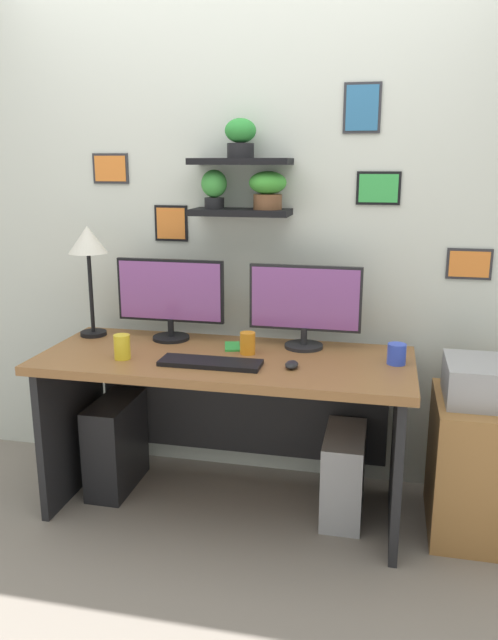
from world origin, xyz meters
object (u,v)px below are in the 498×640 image
at_px(printer, 492,382).
at_px(desk_lamp, 88,248).
at_px(pen_cup, 248,343).
at_px(water_cup, 122,347).
at_px(desk, 228,395).
at_px(drawer_cabinet, 483,466).
at_px(keyboard, 210,363).
at_px(coffee_mug, 397,354).
at_px(computer_tower_left, 116,444).
at_px(computer_mouse, 292,365).
at_px(cell_phone, 233,346).
at_px(monitor_right, 305,304).
at_px(computer_tower_right, 344,474).
at_px(monitor_left, 170,296).

bearing_deg(printer, desk_lamp, 175.93).
distance_m(pen_cup, water_cup, 0.56).
distance_m(desk, drawer_cabinet, 1.17).
relative_size(keyboard, pen_cup, 4.40).
bearing_deg(coffee_mug, computer_tower_left, 179.41).
distance_m(computer_mouse, cell_phone, 0.39).
distance_m(monitor_right, computer_mouse, 0.37).
bearing_deg(computer_tower_left, computer_mouse, -10.45).
distance_m(desk, computer_mouse, 0.42).
bearing_deg(desk_lamp, computer_mouse, -15.65).
bearing_deg(computer_tower_right, computer_mouse, -144.75).
relative_size(drawer_cabinet, printer, 1.61).
height_order(monitor_left, coffee_mug, monitor_left).
xyz_separation_m(computer_mouse, water_cup, (-0.75, -0.03, 0.04)).
bearing_deg(computer_tower_right, water_cup, -168.69).
relative_size(monitor_left, cell_phone, 3.80).
height_order(desk, computer_tower_left, desk).
xyz_separation_m(keyboard, pen_cup, (0.12, 0.19, 0.04)).
xyz_separation_m(monitor_right, computer_mouse, (-0.01, -0.32, -0.19)).
height_order(cell_phone, drawer_cabinet, cell_phone).
distance_m(keyboard, drawer_cabinet, 1.27).
relative_size(computer_tower_left, computer_tower_right, 1.15).
bearing_deg(computer_tower_right, monitor_left, 169.83).
height_order(keyboard, printer, printer).
distance_m(cell_phone, pen_cup, 0.13).
distance_m(desk, coffee_mug, 0.79).
distance_m(keyboard, computer_mouse, 0.35).
height_order(keyboard, desk_lamp, desk_lamp).
xyz_separation_m(desk, monitor_right, (0.33, 0.16, 0.42)).
height_order(coffee_mug, pen_cup, pen_cup).
height_order(desk, computer_mouse, computer_mouse).
height_order(desk, desk_lamp, desk_lamp).
bearing_deg(desk, computer_tower_right, 0.54).
relative_size(water_cup, drawer_cabinet, 0.18).
distance_m(cell_phone, coffee_mug, 0.75).
bearing_deg(water_cup, monitor_left, 73.47).
bearing_deg(pen_cup, water_cup, -159.77).
relative_size(desk, water_cup, 15.18).
xyz_separation_m(monitor_left, computer_mouse, (0.65, -0.32, -0.20)).
relative_size(monitor_right, printer, 1.37).
relative_size(computer_mouse, water_cup, 0.82).
distance_m(keyboard, pen_cup, 0.23).
relative_size(water_cup, printer, 0.29).
bearing_deg(cell_phone, desk_lamp, 160.83).
height_order(water_cup, computer_tower_right, water_cup).
bearing_deg(monitor_right, desk_lamp, -178.77).
bearing_deg(keyboard, desk, 81.47).
relative_size(pen_cup, computer_tower_right, 0.25).
distance_m(computer_mouse, computer_tower_right, 0.63).
distance_m(desk, pen_cup, 0.27).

